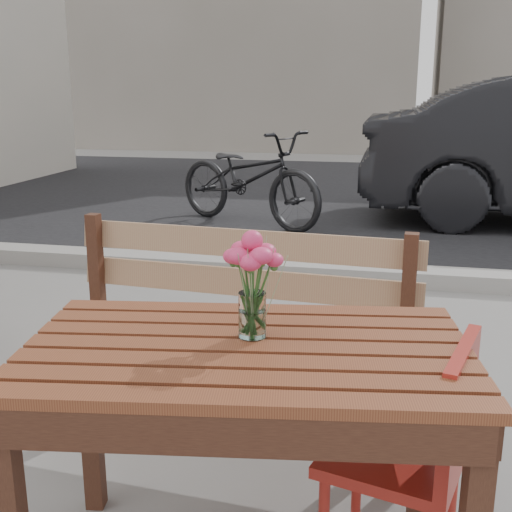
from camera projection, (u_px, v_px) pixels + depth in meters
The scene contains 6 objects.
street at pixel (332, 221), 6.85m from camera, with size 30.00×8.12×0.12m.
main_table at pixel (247, 386), 1.76m from camera, with size 1.29×0.87×0.74m.
main_bench at pixel (236, 309), 2.58m from camera, with size 1.49×0.54×0.91m.
red_chair at pixel (419, 446), 1.80m from camera, with size 0.46×0.46×0.75m.
main_vase at pixel (252, 272), 1.74m from camera, with size 0.16×0.16×0.30m.
bicycle at pixel (248, 178), 6.71m from camera, with size 0.66×1.90×1.00m, color black.
Camera 1 is at (0.60, -1.68, 1.41)m, focal length 45.00 mm.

